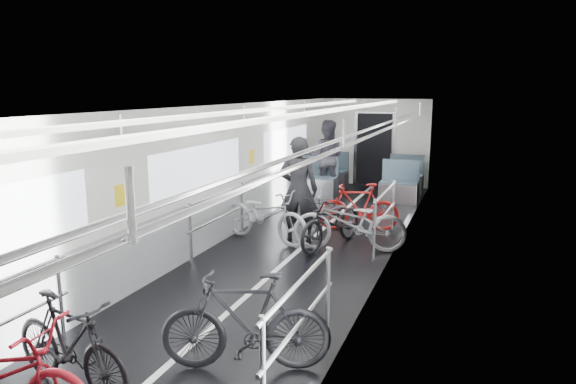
# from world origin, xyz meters

# --- Properties ---
(car_shell) EXTENTS (3.02, 14.01, 2.41)m
(car_shell) POSITION_xyz_m (0.00, 1.78, 1.13)
(car_shell) COLOR black
(car_shell) RESTS_ON ground
(bike_left_mid) EXTENTS (1.55, 0.70, 0.90)m
(bike_left_mid) POSITION_xyz_m (-0.57, -3.94, 0.45)
(bike_left_mid) COLOR black
(bike_left_mid) RESTS_ON floor
(bike_left_far) EXTENTS (1.94, 1.13, 0.96)m
(bike_left_far) POSITION_xyz_m (-0.73, 0.92, 0.48)
(bike_left_far) COLOR #AAABAF
(bike_left_far) RESTS_ON floor
(bike_right_near) EXTENTS (1.70, 0.98, 0.98)m
(bike_right_near) POSITION_xyz_m (0.75, -3.07, 0.49)
(bike_right_near) COLOR black
(bike_right_near) RESTS_ON floor
(bike_right_mid) EXTENTS (1.98, 1.06, 0.99)m
(bike_right_mid) POSITION_xyz_m (0.80, 0.89, 0.49)
(bike_right_mid) COLOR #A0A0A5
(bike_right_mid) RESTS_ON floor
(bike_right_far) EXTENTS (1.60, 0.81, 0.92)m
(bike_right_far) POSITION_xyz_m (0.65, 2.19, 0.46)
(bike_right_far) COLOR red
(bike_right_far) RESTS_ON floor
(bike_aisle) EXTENTS (1.10, 1.85, 0.92)m
(bike_aisle) POSITION_xyz_m (0.47, 1.00, 0.46)
(bike_aisle) COLOR black
(bike_aisle) RESTS_ON floor
(person_standing) EXTENTS (0.77, 0.59, 1.88)m
(person_standing) POSITION_xyz_m (-0.18, 1.10, 0.94)
(person_standing) COLOR black
(person_standing) RESTS_ON floor
(person_seated) EXTENTS (1.01, 0.83, 1.90)m
(person_seated) POSITION_xyz_m (-0.90, 5.34, 0.95)
(person_seated) COLOR #323039
(person_seated) RESTS_ON floor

